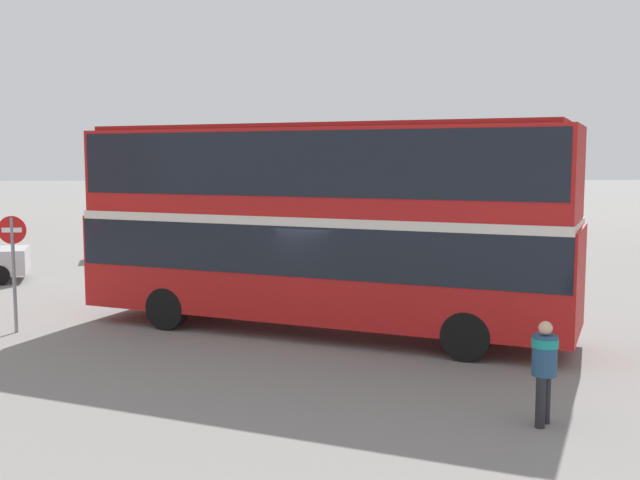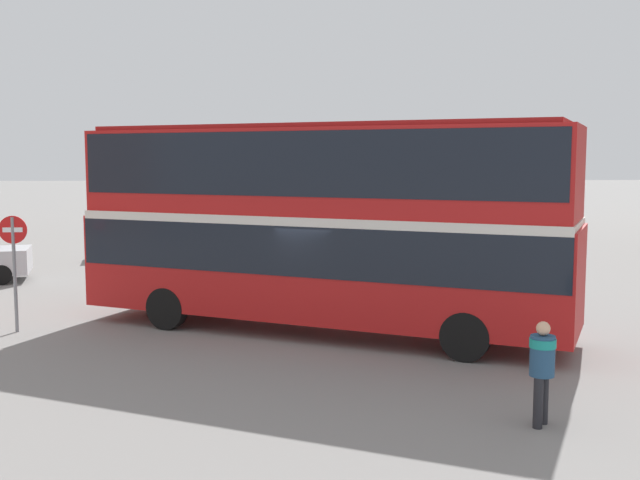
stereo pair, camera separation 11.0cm
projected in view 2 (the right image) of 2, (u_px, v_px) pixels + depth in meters
ground_plane at (330, 335)px, 16.98m from camera, size 240.00×240.00×0.00m
double_decker_bus at (320, 215)px, 16.98m from camera, size 11.32×7.32×4.74m
pedestrian_foreground at (542, 362)px, 11.09m from camera, size 0.55×0.55×1.59m
parked_car_kerb_far at (437, 232)px, 32.61m from camera, size 4.69×2.63×1.52m
parked_car_side_street at (151, 238)px, 30.05m from camera, size 4.41×2.51×1.55m
no_entry_sign at (14, 254)px, 17.06m from camera, size 0.64×0.08×2.69m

